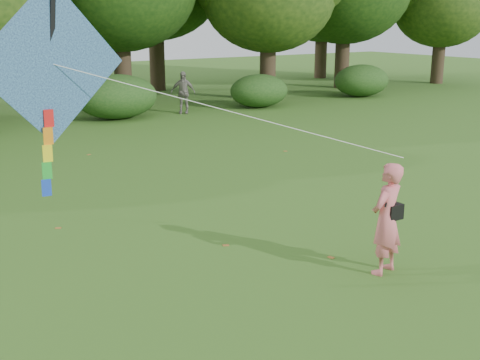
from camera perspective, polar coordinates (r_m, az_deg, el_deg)
ground at (r=10.00m, az=11.86°, el=-9.95°), size 100.00×100.00×0.00m
man_kite_flyer at (r=10.29m, az=13.71°, el=-3.60°), size 0.79×0.63×1.91m
bystander_right at (r=27.28m, az=-5.42°, el=8.26°), size 1.15×1.03×1.88m
crossbody_bag at (r=10.31m, az=14.32°, el=-2.86°), size 0.43×0.20×0.73m
flying_kite at (r=9.19m, az=-17.34°, el=10.17°), size 6.11×2.53×3.14m
shrub_band at (r=24.83m, az=-19.37°, el=6.61°), size 39.15×3.22×1.88m
fallen_leaves at (r=12.41m, az=3.56°, el=-4.56°), size 9.51×15.40×0.01m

